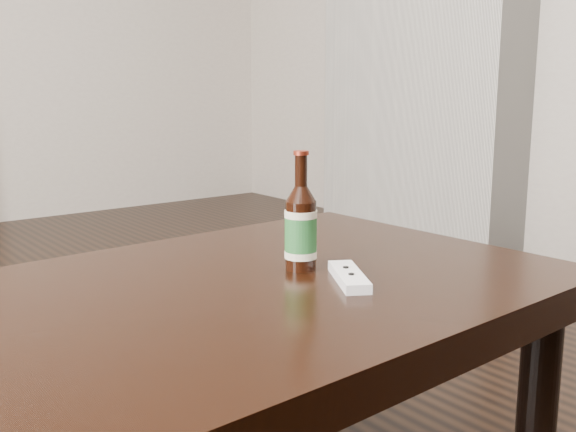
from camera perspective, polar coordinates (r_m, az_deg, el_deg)
coffee_table at (r=1.15m, az=-7.14°, el=-9.58°), size 1.35×0.83×0.49m
beer_bottle at (r=1.24m, az=1.09°, el=-1.04°), size 0.08×0.08×0.22m
remote at (r=1.18m, az=5.18°, el=-5.14°), size 0.12×0.16×0.02m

